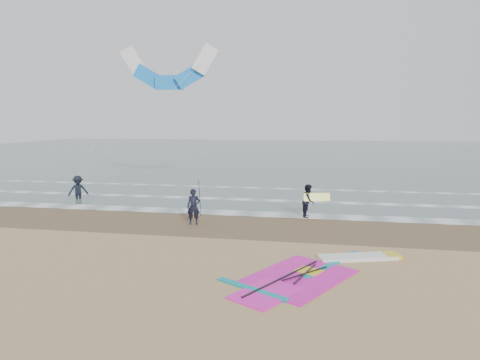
% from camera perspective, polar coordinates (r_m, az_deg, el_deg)
% --- Properties ---
extents(ground, '(120.00, 120.00, 0.00)m').
position_cam_1_polar(ground, '(13.85, -0.06, -12.03)').
color(ground, tan).
rests_on(ground, ground).
extents(sea_water, '(120.00, 80.00, 0.02)m').
position_cam_1_polar(sea_water, '(61.03, 8.17, 3.49)').
color(sea_water, '#47605E').
rests_on(sea_water, ground).
extents(wet_sand_band, '(120.00, 5.00, 0.01)m').
position_cam_1_polar(wet_sand_band, '(19.53, 3.16, -6.05)').
color(wet_sand_band, brown).
rests_on(wet_sand_band, ground).
extents(foam_waterline, '(120.00, 9.15, 0.02)m').
position_cam_1_polar(foam_waterline, '(23.83, 4.52, -3.43)').
color(foam_waterline, white).
rests_on(foam_waterline, ground).
extents(windsurf_rig, '(5.81, 5.50, 0.14)m').
position_cam_1_polar(windsurf_rig, '(13.91, 10.22, -11.92)').
color(windsurf_rig, white).
rests_on(windsurf_rig, ground).
extents(person_standing, '(0.66, 0.49, 1.65)m').
position_cam_1_polar(person_standing, '(19.61, -6.21, -3.57)').
color(person_standing, black).
rests_on(person_standing, ground).
extents(person_walking, '(0.72, 0.87, 1.64)m').
position_cam_1_polar(person_walking, '(21.21, 9.10, -2.77)').
color(person_walking, black).
rests_on(person_walking, ground).
extents(person_wading, '(1.33, 1.21, 1.79)m').
position_cam_1_polar(person_wading, '(27.40, -20.81, -0.59)').
color(person_wading, black).
rests_on(person_wading, ground).
extents(held_pole, '(0.17, 0.86, 1.82)m').
position_cam_1_polar(held_pole, '(19.46, -5.38, -2.50)').
color(held_pole, black).
rests_on(held_pole, ground).
extents(carried_kiteboard, '(1.30, 0.51, 0.39)m').
position_cam_1_polar(carried_kiteboard, '(21.07, 10.20, -2.26)').
color(carried_kiteboard, yellow).
rests_on(carried_kiteboard, ground).
extents(surf_kite, '(7.71, 4.47, 8.42)m').
position_cam_1_polar(surf_kite, '(29.13, -9.51, 14.09)').
color(surf_kite, white).
rests_on(surf_kite, ground).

